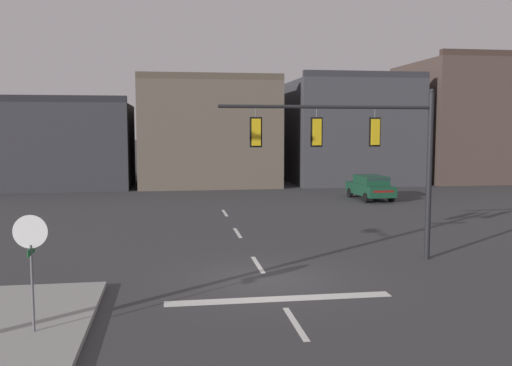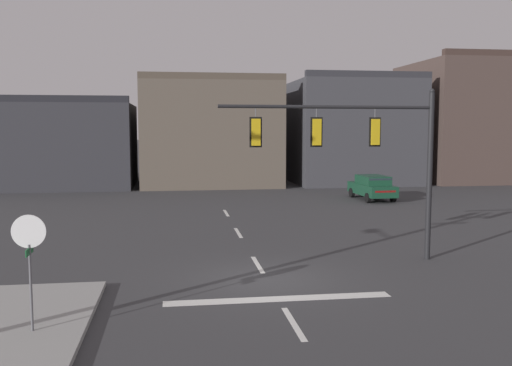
{
  "view_description": "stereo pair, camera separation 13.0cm",
  "coord_description": "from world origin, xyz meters",
  "views": [
    {
      "loc": [
        -2.97,
        -17.1,
        4.78
      ],
      "look_at": [
        0.05,
        2.72,
        2.79
      ],
      "focal_mm": 39.64,
      "sensor_mm": 36.0,
      "label": 1
    },
    {
      "loc": [
        -2.84,
        -17.12,
        4.78
      ],
      "look_at": [
        0.05,
        2.72,
        2.79
      ],
      "focal_mm": 39.64,
      "sensor_mm": 36.0,
      "label": 2
    }
  ],
  "objects": [
    {
      "name": "ground_plane",
      "position": [
        0.0,
        0.0,
        0.0
      ],
      "size": [
        400.0,
        400.0,
        0.0
      ],
      "primitive_type": "plane",
      "color": "#353538"
    },
    {
      "name": "stop_bar_paint",
      "position": [
        0.0,
        -2.0,
        0.0
      ],
      "size": [
        6.4,
        0.5,
        0.01
      ],
      "primitive_type": "cube",
      "color": "silver",
      "rests_on": "ground"
    },
    {
      "name": "lane_centreline",
      "position": [
        0.0,
        2.0,
        0.0
      ],
      "size": [
        0.16,
        26.4,
        0.01
      ],
      "color": "silver",
      "rests_on": "ground"
    },
    {
      "name": "signal_mast_near_side",
      "position": [
        3.64,
        1.88,
        4.18
      ],
      "size": [
        7.72,
        0.5,
        6.14
      ],
      "color": "black",
      "rests_on": "ground"
    },
    {
      "name": "stop_sign",
      "position": [
        -6.1,
        -4.01,
        2.14
      ],
      "size": [
        0.76,
        0.64,
        2.83
      ],
      "color": "#56565B",
      "rests_on": "ground"
    },
    {
      "name": "car_lot_nearside",
      "position": [
        10.07,
        18.4,
        0.86
      ],
      "size": [
        2.07,
        4.52,
        1.61
      ],
      "color": "#143D28",
      "rests_on": "ground"
    },
    {
      "name": "building_row",
      "position": [
        8.72,
        31.31,
        4.41
      ],
      "size": [
        48.64,
        13.38,
        10.97
      ],
      "color": "#2D2D33",
      "rests_on": "ground"
    }
  ]
}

